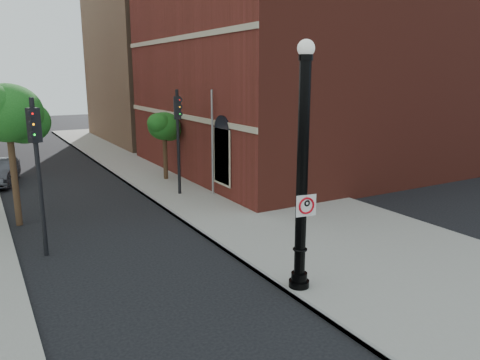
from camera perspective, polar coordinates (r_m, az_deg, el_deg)
ground at (r=12.16m, az=-3.17°, el=-15.22°), size 120.00×120.00×0.00m
sidewalk_right at (r=23.08m, az=-1.01°, el=-1.33°), size 8.00×60.00×0.12m
curb_edge at (r=21.52m, az=-10.27°, el=-2.57°), size 0.10×60.00×0.14m
brick_wall_building at (r=31.44m, az=11.87°, el=13.58°), size 22.30×16.30×12.50m
bg_building_tan_b at (r=44.74m, az=-2.19°, el=14.50°), size 22.00×14.00×14.00m
lamppost at (r=12.05m, az=7.57°, el=-0.22°), size 0.55×0.55×6.53m
no_parking_sign at (r=12.09m, az=8.07°, el=-3.09°), size 0.56×0.13×0.57m
traffic_signal_left at (r=15.64m, az=-23.58°, el=3.21°), size 0.40×0.44×5.03m
traffic_signal_right at (r=21.96m, az=-7.57°, el=6.64°), size 0.39×0.44×5.01m
utility_pole at (r=21.75m, az=-3.38°, el=4.35°), size 0.10×0.10×5.01m
street_tree_a at (r=19.33m, az=-26.39°, el=7.18°), size 2.99×2.70×5.39m
street_tree_c at (r=25.38m, az=-9.20°, el=6.38°), size 2.07×1.87×3.73m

